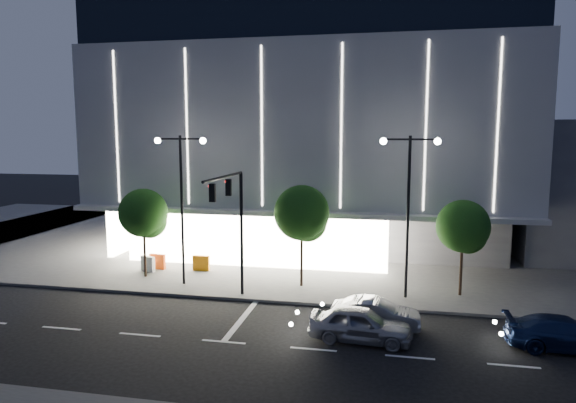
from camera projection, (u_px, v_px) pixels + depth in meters
The scene contains 15 objects.
ground at pixel (194, 326), 24.43m from camera, with size 160.00×160.00×0.00m, color black.
sidewalk_museum at pixel (344, 233), 46.77m from camera, with size 70.00×40.00×0.15m, color #474747.
museum at pixel (321, 132), 44.30m from camera, with size 30.00×25.80×18.00m.
traffic_mast at pixel (233, 212), 26.82m from camera, with size 0.33×5.89×7.07m.
street_lamp_west at pixel (181, 188), 30.07m from camera, with size 3.16×0.36×9.00m.
street_lamp_east at pixel (409, 193), 27.52m from camera, with size 3.16×0.36×9.00m.
tree_left at pixel (144, 216), 31.89m from camera, with size 3.02×3.02×5.72m.
tree_mid at pixel (302, 216), 29.90m from camera, with size 3.25×3.25×6.15m.
tree_right at pixel (463, 229), 28.19m from camera, with size 2.91×2.91×5.51m.
car_lead at pixel (360, 324), 22.58m from camera, with size 1.83×4.54×1.55m, color #98999F.
car_second at pixel (375, 314), 24.16m from camera, with size 1.45×4.15×1.37m, color #A8ABB0.
car_third at pixel (565, 334), 21.69m from camera, with size 1.96×4.82×1.40m, color #14224B.
barrier_a at pixel (157, 261), 34.13m from camera, with size 1.10×0.25×1.00m, color #D8420C.
barrier_b at pixel (148, 264), 33.53m from camera, with size 1.10×0.25×1.00m, color silver.
barrier_c at pixel (201, 263), 33.70m from camera, with size 1.10×0.25×1.00m, color orange.
Camera 1 is at (9.04, -22.09, 9.11)m, focal length 32.00 mm.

